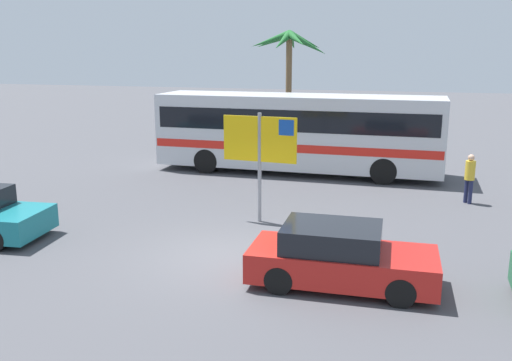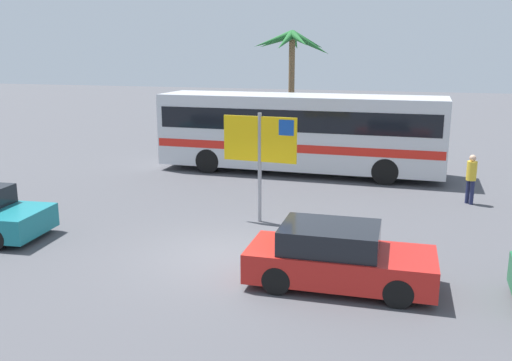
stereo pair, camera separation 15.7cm
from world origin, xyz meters
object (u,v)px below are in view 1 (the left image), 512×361
Objects in this scene: ferry_sign at (261,144)px; pedestrian_by_bus at (470,175)px; bus_front_coach at (298,129)px; car_red at (339,257)px.

ferry_sign is 7.26m from pedestrian_by_bus.
pedestrian_by_bus is at bearing -26.12° from bus_front_coach.
car_red is at bearing 24.72° from pedestrian_by_bus.
ferry_sign is at bearing -10.42° from pedestrian_by_bus.
pedestrian_by_bus reaches higher than car_red.
pedestrian_by_bus is (6.00, 3.85, -1.36)m from ferry_sign.
bus_front_coach is 7.03m from ferry_sign.
bus_front_coach is 2.89× the size of car_red.
car_red is (3.25, -10.91, -1.15)m from bus_front_coach.
pedestrian_by_bus is at bearing 36.49° from ferry_sign.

